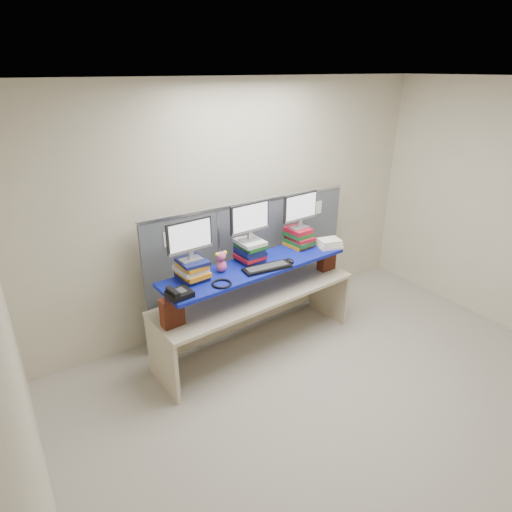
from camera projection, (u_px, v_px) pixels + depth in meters
room at (370, 271)px, 3.38m from camera, size 5.00×4.00×2.80m
cubicle_partition at (252, 263)px, 5.01m from camera, size 2.60×0.06×1.53m
desk at (256, 303)px, 4.59m from camera, size 2.32×0.83×0.69m
brick_pier_left at (172, 312)px, 3.90m from camera, size 0.21×0.13×0.28m
brick_pier_right at (327, 258)px, 4.99m from camera, size 0.21×0.13×0.28m
blue_board at (256, 266)px, 4.42m from camera, size 2.09×0.67×0.04m
book_stack_left at (192, 269)px, 4.08m from camera, size 0.29×0.33×0.20m
book_stack_center at (250, 250)px, 4.45m from camera, size 0.28×0.31×0.23m
book_stack_right at (299, 237)px, 4.84m from camera, size 0.28×0.33×0.22m
monitor_left at (190, 238)px, 3.95m from camera, size 0.46×0.14×0.40m
monitor_center at (250, 219)px, 4.31m from camera, size 0.46×0.14×0.40m
monitor_right at (300, 209)px, 4.70m from camera, size 0.46×0.14×0.40m
keyboard at (267, 268)px, 4.31m from camera, size 0.51×0.21×0.03m
mouse at (290, 261)px, 4.46m from camera, size 0.07×0.12×0.04m
desk_phone at (179, 294)px, 3.78m from camera, size 0.23×0.21×0.09m
headset at (222, 284)px, 4.00m from camera, size 0.23×0.23×0.02m
plush_toy at (221, 261)px, 4.22m from camera, size 0.13×0.10×0.22m
binder_stack at (329, 243)px, 4.83m from camera, size 0.30×0.27×0.09m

